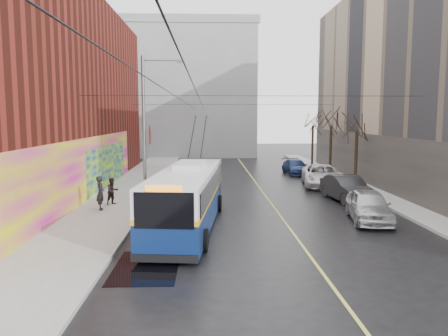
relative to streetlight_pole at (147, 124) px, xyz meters
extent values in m
plane|color=black|center=(6.14, -10.00, -4.85)|extent=(140.00, 140.00, 0.00)
cube|color=gray|center=(-1.86, 2.00, -4.77)|extent=(4.00, 60.00, 0.15)
cube|color=gray|center=(15.14, 2.00, -4.77)|extent=(2.00, 60.00, 0.15)
cube|color=#BFB74C|center=(7.64, 4.00, -4.84)|extent=(0.12, 50.00, 0.01)
cube|color=#5B1B12|center=(-9.86, 4.00, 2.15)|extent=(12.00, 36.00, 14.00)
cube|color=#D904A8|center=(-3.82, 0.00, -2.85)|extent=(0.08, 28.00, 4.00)
cube|color=#053397|center=(-3.78, 6.00, -3.25)|extent=(0.06, 12.00, 3.20)
cube|color=#4C4742|center=(16.11, 4.00, -2.85)|extent=(0.06, 36.00, 4.00)
cube|color=gray|center=(0.14, 35.00, 4.15)|extent=(20.00, 12.00, 18.00)
cube|color=gray|center=(0.14, 29.10, 12.65)|extent=(20.50, 0.40, 1.00)
cylinder|color=slate|center=(-0.16, 0.00, -0.35)|extent=(0.20, 0.20, 9.00)
cube|color=#5B110D|center=(0.19, 0.00, -0.65)|extent=(0.04, 0.60, 1.10)
cylinder|color=slate|center=(1.04, 0.00, 3.85)|extent=(2.40, 0.10, 0.10)
cube|color=slate|center=(2.14, 0.00, 3.75)|extent=(0.50, 0.22, 0.12)
cylinder|color=black|center=(2.34, 5.00, 1.35)|extent=(0.02, 60.00, 0.02)
cylinder|color=black|center=(3.34, 5.00, 1.35)|extent=(0.02, 60.00, 0.02)
cylinder|color=black|center=(6.14, -4.00, 1.55)|extent=(18.00, 0.02, 0.02)
cylinder|color=black|center=(6.14, 12.00, 1.55)|extent=(18.00, 0.02, 0.02)
cylinder|color=black|center=(15.14, 6.00, -2.75)|extent=(0.24, 0.24, 4.20)
cylinder|color=black|center=(15.14, 13.00, -2.61)|extent=(0.24, 0.24, 4.48)
cylinder|color=black|center=(15.14, 20.00, -2.66)|extent=(0.24, 0.24, 4.37)
cube|color=black|center=(1.53, -11.91, -4.84)|extent=(2.26, 3.69, 0.01)
ellipsoid|color=slate|center=(2.39, -2.00, 1.87)|extent=(0.44, 0.20, 0.12)
ellipsoid|color=slate|center=(6.45, 1.66, 2.82)|extent=(0.44, 0.20, 0.12)
ellipsoid|color=slate|center=(1.66, 2.20, 1.20)|extent=(0.44, 0.20, 0.12)
cube|color=#0A1C4F|center=(2.76, -6.38, -3.96)|extent=(3.55, 11.33, 1.39)
cube|color=silver|center=(2.76, -6.38, -2.67)|extent=(3.55, 11.33, 1.21)
cube|color=gold|center=(2.76, -6.38, -3.27)|extent=(3.59, 11.37, 0.20)
cube|color=black|center=(2.19, -11.93, -2.80)|extent=(2.13, 0.26, 1.30)
cube|color=black|center=(3.34, -0.83, -2.80)|extent=(2.13, 0.26, 1.11)
cube|color=black|center=(1.54, -6.26, -2.76)|extent=(1.09, 10.16, 0.93)
cube|color=black|center=(3.98, -6.51, -2.76)|extent=(1.09, 10.16, 0.93)
cube|color=silver|center=(2.86, -5.46, -1.92)|extent=(1.58, 2.90, 0.28)
cube|color=black|center=(2.19, -11.97, -4.52)|extent=(2.41, 0.36, 0.28)
cylinder|color=black|center=(1.18, -9.95, -4.38)|extent=(0.37, 0.95, 0.93)
cylinder|color=black|center=(3.58, -10.20, -4.38)|extent=(0.37, 0.95, 0.93)
cylinder|color=black|center=(1.94, -2.56, -4.38)|extent=(0.37, 0.95, 0.93)
cylinder|color=black|center=(4.35, -2.81, -4.38)|extent=(0.37, 0.95, 0.93)
cylinder|color=black|center=(2.87, -2.19, -0.58)|extent=(0.39, 3.22, 2.28)
cylinder|color=black|center=(3.52, -2.26, -0.58)|extent=(0.39, 3.22, 2.28)
imported|color=silver|center=(11.94, -5.41, -4.04)|extent=(2.65, 4.97, 1.61)
imported|color=#2B2B2E|center=(12.50, -0.08, -4.03)|extent=(2.31, 5.12, 1.63)
imported|color=white|center=(12.48, 5.89, -4.02)|extent=(3.65, 6.34, 1.66)
imported|color=navy|center=(11.94, 13.09, -4.17)|extent=(2.13, 4.74, 1.35)
imported|color=#B7B7BC|center=(2.70, 9.42, -4.11)|extent=(2.40, 4.55, 1.48)
imported|color=black|center=(-2.23, -2.84, -3.74)|extent=(0.65, 0.80, 1.91)
imported|color=black|center=(-1.90, -1.31, -3.91)|extent=(0.97, 0.96, 1.58)
camera|label=1|loc=(3.73, -26.97, 0.46)|focal=35.00mm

